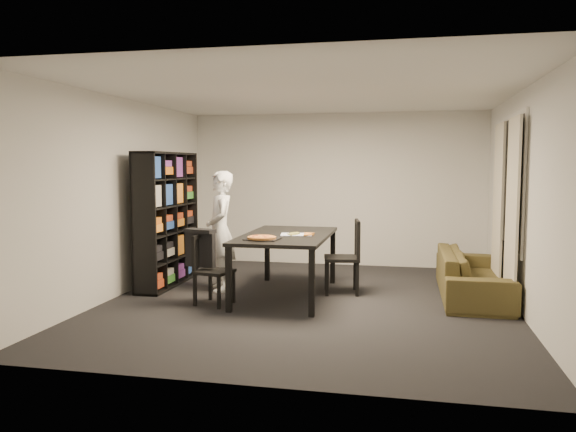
% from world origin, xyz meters
% --- Properties ---
extents(room, '(5.01, 5.51, 2.61)m').
position_xyz_m(room, '(0.00, 0.00, 1.30)').
color(room, black).
rests_on(room, ground).
extents(window_pane, '(0.02, 1.40, 1.60)m').
position_xyz_m(window_pane, '(2.48, 0.60, 1.50)').
color(window_pane, black).
rests_on(window_pane, room).
extents(window_frame, '(0.03, 1.52, 1.72)m').
position_xyz_m(window_frame, '(2.48, 0.60, 1.50)').
color(window_frame, white).
rests_on(window_frame, room).
extents(curtain_left, '(0.03, 0.70, 2.25)m').
position_xyz_m(curtain_left, '(2.40, 0.08, 1.15)').
color(curtain_left, beige).
rests_on(curtain_left, room).
extents(curtain_right, '(0.03, 0.70, 2.25)m').
position_xyz_m(curtain_right, '(2.40, 1.12, 1.15)').
color(curtain_right, beige).
rests_on(curtain_right, room).
extents(bookshelf, '(0.35, 1.50, 1.90)m').
position_xyz_m(bookshelf, '(-2.16, 0.60, 0.95)').
color(bookshelf, black).
rests_on(bookshelf, room).
extents(dining_table, '(1.09, 1.97, 0.82)m').
position_xyz_m(dining_table, '(-0.34, 0.26, 0.75)').
color(dining_table, black).
rests_on(dining_table, room).
extents(chair_left, '(0.48, 0.48, 0.86)m').
position_xyz_m(chair_left, '(-1.20, -0.33, 0.49)').
color(chair_left, black).
rests_on(chair_left, room).
extents(chair_right, '(0.53, 0.53, 0.99)m').
position_xyz_m(chair_right, '(0.45, 0.61, 0.56)').
color(chair_right, black).
rests_on(chair_right, room).
extents(draped_jacket, '(0.41, 0.25, 0.48)m').
position_xyz_m(draped_jacket, '(-1.31, -0.31, 0.71)').
color(draped_jacket, black).
rests_on(draped_jacket, chair_left).
extents(person, '(0.61, 0.71, 1.64)m').
position_xyz_m(person, '(-1.30, 0.43, 0.82)').
color(person, white).
rests_on(person, room).
extents(baking_tray, '(0.42, 0.35, 0.01)m').
position_xyz_m(baking_tray, '(-0.51, -0.30, 0.83)').
color(baking_tray, black).
rests_on(baking_tray, dining_table).
extents(pepperoni_pizza, '(0.35, 0.35, 0.03)m').
position_xyz_m(pepperoni_pizza, '(-0.52, -0.32, 0.85)').
color(pepperoni_pizza, '#A3652F').
rests_on(pepperoni_pizza, dining_table).
extents(kitchen_towel, '(0.44, 0.36, 0.01)m').
position_xyz_m(kitchen_towel, '(-0.20, 0.23, 0.82)').
color(kitchen_towel, white).
rests_on(kitchen_towel, dining_table).
extents(pizza_slices, '(0.46, 0.42, 0.01)m').
position_xyz_m(pizza_slices, '(-0.14, 0.22, 0.83)').
color(pizza_slices, '#CC8A3F').
rests_on(pizza_slices, dining_table).
extents(sofa, '(0.81, 2.08, 0.61)m').
position_xyz_m(sofa, '(2.05, 0.68, 0.30)').
color(sofa, '#3D2E18').
rests_on(sofa, room).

